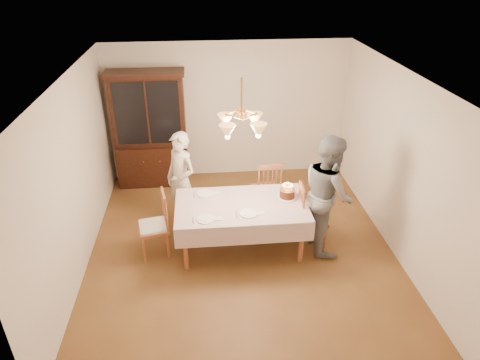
{
  "coord_description": "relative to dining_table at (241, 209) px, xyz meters",
  "views": [
    {
      "loc": [
        -0.53,
        -5.23,
        4.0
      ],
      "look_at": [
        0.0,
        0.2,
        1.05
      ],
      "focal_mm": 32.0,
      "sensor_mm": 36.0,
      "label": 1
    }
  ],
  "objects": [
    {
      "name": "place_setting_near_left",
      "position": [
        -0.51,
        -0.35,
        0.08
      ],
      "size": [
        0.39,
        0.25,
        0.02
      ],
      "color": "white",
      "rests_on": "dining_table"
    },
    {
      "name": "birthday_cake",
      "position": [
        0.69,
        0.13,
        0.14
      ],
      "size": [
        0.3,
        0.3,
        0.22
      ],
      "color": "white",
      "rests_on": "dining_table"
    },
    {
      "name": "place_setting_far_left",
      "position": [
        -0.5,
        0.35,
        0.08
      ],
      "size": [
        0.4,
        0.25,
        0.02
      ],
      "color": "white",
      "rests_on": "dining_table"
    },
    {
      "name": "chair_right_end",
      "position": [
        1.06,
        -0.0,
        -0.24
      ],
      "size": [
        0.45,
        0.47,
        1.0
      ],
      "color": "brown",
      "rests_on": "ground"
    },
    {
      "name": "elderly_woman",
      "position": [
        -0.88,
        0.75,
        0.11
      ],
      "size": [
        0.67,
        0.68,
        1.59
      ],
      "primitive_type": "imported",
      "rotation": [
        0.0,
        0.0,
        -0.82
      ],
      "color": "beige",
      "rests_on": "ground"
    },
    {
      "name": "place_setting_near_right",
      "position": [
        0.09,
        -0.26,
        0.08
      ],
      "size": [
        0.4,
        0.25,
        0.02
      ],
      "color": "white",
      "rests_on": "dining_table"
    },
    {
      "name": "ground",
      "position": [
        0.0,
        0.0,
        -0.68
      ],
      "size": [
        5.0,
        5.0,
        0.0
      ],
      "primitive_type": "plane",
      "color": "brown",
      "rests_on": "ground"
    },
    {
      "name": "dining_table",
      "position": [
        0.0,
        0.0,
        0.0
      ],
      "size": [
        1.9,
        1.1,
        0.76
      ],
      "color": "brown",
      "rests_on": "ground"
    },
    {
      "name": "chandelier",
      "position": [
        -0.0,
        -0.0,
        1.29
      ],
      "size": [
        0.62,
        0.62,
        0.73
      ],
      "color": "#BF8C3F",
      "rests_on": "ground"
    },
    {
      "name": "china_hutch",
      "position": [
        -1.46,
        2.25,
        0.36
      ],
      "size": [
        1.38,
        0.54,
        2.16
      ],
      "color": "black",
      "rests_on": "ground"
    },
    {
      "name": "room_shell",
      "position": [
        0.0,
        0.0,
        0.9
      ],
      "size": [
        5.0,
        5.0,
        5.0
      ],
      "color": "white",
      "rests_on": "ground"
    },
    {
      "name": "chair_left_end",
      "position": [
        -1.28,
        -0.02,
        -0.23
      ],
      "size": [
        0.49,
        0.51,
        1.0
      ],
      "color": "brown",
      "rests_on": "ground"
    },
    {
      "name": "adult_in_grey",
      "position": [
        1.25,
        -0.04,
        0.21
      ],
      "size": [
        0.72,
        0.9,
        1.78
      ],
      "primitive_type": "imported",
      "rotation": [
        0.0,
        0.0,
        1.62
      ],
      "color": "slate",
      "rests_on": "ground"
    },
    {
      "name": "chair_far_side",
      "position": [
        0.51,
        0.93,
        -0.24
      ],
      "size": [
        0.51,
        0.49,
        1.0
      ],
      "color": "brown",
      "rests_on": "ground"
    }
  ]
}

